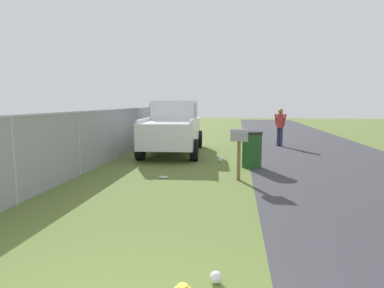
# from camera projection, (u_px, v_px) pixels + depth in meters

# --- Properties ---
(road_asphalt) EXTENTS (60.00, 5.65, 0.01)m
(road_asphalt) POSITION_uv_depth(u_px,v_px,m) (374.00, 188.00, 7.49)
(road_asphalt) COLOR #38383D
(road_asphalt) RESTS_ON ground
(mailbox) EXTENTS (0.22, 0.45, 1.35)m
(mailbox) POSITION_uv_depth(u_px,v_px,m) (239.00, 140.00, 8.18)
(mailbox) COLOR brown
(mailbox) RESTS_ON ground
(pickup_truck) EXTENTS (5.08, 2.43, 2.09)m
(pickup_truck) POSITION_uv_depth(u_px,v_px,m) (174.00, 125.00, 12.77)
(pickup_truck) COLOR silver
(pickup_truck) RESTS_ON ground
(trash_bin) EXTENTS (0.64, 0.64, 1.13)m
(trash_bin) POSITION_uv_depth(u_px,v_px,m) (252.00, 149.00, 9.86)
(trash_bin) COLOR #1E4C1E
(trash_bin) RESTS_ON ground
(pedestrian) EXTENTS (0.30, 0.53, 1.73)m
(pedestrian) POSITION_uv_depth(u_px,v_px,m) (280.00, 125.00, 14.61)
(pedestrian) COLOR #2D3351
(pedestrian) RESTS_ON ground
(fence_section) EXTENTS (13.08, 0.07, 1.79)m
(fence_section) POSITION_uv_depth(u_px,v_px,m) (99.00, 136.00, 10.01)
(fence_section) COLOR #9EA3A8
(fence_section) RESTS_ON ground
(litter_bag_midfield_a) EXTENTS (0.14, 0.14, 0.14)m
(litter_bag_midfield_a) POSITION_uv_depth(u_px,v_px,m) (216.00, 277.00, 3.57)
(litter_bag_midfield_a) COLOR silver
(litter_bag_midfield_a) RESTS_ON ground
(litter_bottle_by_mailbox) EXTENTS (0.09, 0.22, 0.07)m
(litter_bottle_by_mailbox) POSITION_uv_depth(u_px,v_px,m) (163.00, 177.00, 8.47)
(litter_bottle_by_mailbox) COLOR #B2D8BF
(litter_bottle_by_mailbox) RESTS_ON ground
(litter_bag_midfield_b) EXTENTS (0.14, 0.14, 0.14)m
(litter_bag_midfield_b) POSITION_uv_depth(u_px,v_px,m) (220.00, 160.00, 10.80)
(litter_bag_midfield_b) COLOR silver
(litter_bag_midfield_b) RESTS_ON ground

